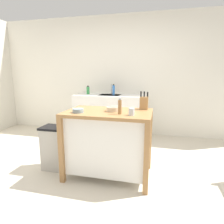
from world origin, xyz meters
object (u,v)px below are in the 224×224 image
Objects in this scene: sink_faucet at (112,89)px; kitchen_island at (108,140)px; trash_bin at (55,148)px; bowl_ceramic_wide at (78,110)px; knife_block at (144,103)px; bottle_hand_soap at (88,90)px; bowl_stoneware_deep at (113,109)px; pepper_grinder at (120,106)px; drinking_cup at (132,112)px; bottle_spray_cleaner at (114,90)px.

kitchen_island is at bearing -77.39° from sink_faucet.
bowl_ceramic_wide is at bearing -20.84° from trash_bin.
bottle_hand_soap is at bearing 133.47° from knife_block.
bowl_stoneware_deep is 0.92× the size of bottle_hand_soap.
bowl_ceramic_wide is 0.82× the size of bowl_stoneware_deep.
pepper_grinder is (-0.26, -0.38, 0.00)m from knife_block.
kitchen_island is 0.57m from drinking_cup.
trash_bin is (-1.23, -0.25, -0.66)m from knife_block.
kitchen_island is 6.53× the size of bowl_stoneware_deep.
sink_faucet is at bearing 110.36° from drinking_cup.
bottle_spray_cleaner is 1.26× the size of bottle_hand_soap.
trash_bin is (-0.85, -0.02, -0.60)m from bowl_stoneware_deep.
bowl_stoneware_deep is 1.82m from sink_faucet.
bottle_spray_cleaner is at bearing 72.31° from trash_bin.
kitchen_island is at bearing -166.32° from bowl_stoneware_deep.
kitchen_island is 1.89m from sink_faucet.
pepper_grinder is 2.00m from sink_faucet.
drinking_cup is 0.39× the size of sink_faucet.
bottle_spray_cleaner reaches higher than pepper_grinder.
bowl_ceramic_wide is 1.91m from bottle_hand_soap.
bowl_stoneware_deep is (0.06, 0.01, 0.42)m from kitchen_island.
bowl_stoneware_deep is 0.73× the size of bottle_spray_cleaner.
kitchen_island is at bearing 0.20° from trash_bin.
pepper_grinder is (-0.15, 0.03, 0.05)m from drinking_cup.
bottle_spray_cleaner reaches higher than bowl_ceramic_wide.
bowl_ceramic_wide is 1.95m from sink_faucet.
bowl_stoneware_deep reaches higher than bowl_ceramic_wide.
knife_block is 0.44m from bowl_stoneware_deep.
bottle_spray_cleaner is 0.61m from bottle_hand_soap.
bottle_hand_soap is (-0.60, 0.10, -0.02)m from bottle_spray_cleaner.
sink_faucet is (-0.72, 1.94, 0.09)m from drinking_cup.
bowl_ceramic_wide reaches higher than kitchen_island.
sink_faucet is at bearing 114.16° from bottle_spray_cleaner.
knife_block is 1.43× the size of bowl_stoneware_deep.
bowl_ceramic_wide is at bearing -73.00° from bottle_hand_soap.
knife_block is 0.46m from pepper_grinder.
pepper_grinder is at bearing -37.26° from kitchen_island.
knife_block reaches higher than kitchen_island.
sink_faucet reaches higher than kitchen_island.
drinking_cup is (0.32, -0.17, 0.43)m from kitchen_island.
bottle_spray_cleaner is at bearing 88.50° from bowl_ceramic_wide.
trash_bin is at bearing 172.21° from pepper_grinder.
knife_block is 1.74m from sink_faucet.
kitchen_island is 4.56× the size of knife_block.
knife_block is 0.88m from bowl_ceramic_wide.
bowl_stoneware_deep is at bearing 128.65° from pepper_grinder.
kitchen_island is 5.03× the size of sink_faucet.
knife_block is 1.23× the size of pepper_grinder.
knife_block and sink_faucet have the same top height.
bowl_stoneware_deep is at bearing -59.64° from bottle_hand_soap.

